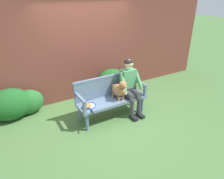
{
  "coord_description": "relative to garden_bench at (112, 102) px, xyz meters",
  "views": [
    {
      "loc": [
        -2.09,
        -3.61,
        2.74
      ],
      "look_at": [
        0.0,
        0.0,
        0.71
      ],
      "focal_mm": 33.02,
      "sensor_mm": 36.0,
      "label": 1
    }
  ],
  "objects": [
    {
      "name": "garden_bench",
      "position": [
        0.0,
        0.0,
        0.0
      ],
      "size": [
        1.63,
        0.53,
        0.46
      ],
      "color": "slate",
      "rests_on": "ground"
    },
    {
      "name": "hedge_bush_mid_right",
      "position": [
        1.11,
        1.1,
        -0.1
      ],
      "size": [
        0.88,
        0.56,
        0.59
      ],
      "primitive_type": "ellipsoid",
      "color": "#1E5B23",
      "rests_on": "ground"
    },
    {
      "name": "hedge_bush_mid_left",
      "position": [
        -1.67,
        1.14,
        -0.09
      ],
      "size": [
        0.72,
        0.48,
        0.61
      ],
      "primitive_type": "ellipsoid",
      "color": "#286B2D",
      "rests_on": "ground"
    },
    {
      "name": "brick_garden_fence",
      "position": [
        0.0,
        1.46,
        0.89
      ],
      "size": [
        8.0,
        0.3,
        2.57
      ],
      "primitive_type": "cube",
      "color": "brown",
      "rests_on": "ground"
    },
    {
      "name": "tennis_racket",
      "position": [
        -0.58,
        -0.04,
        0.07
      ],
      "size": [
        0.34,
        0.58,
        0.03
      ],
      "color": "blue",
      "rests_on": "garden_bench"
    },
    {
      "name": "hedge_bush_far_right",
      "position": [
        0.61,
        1.1,
        -0.04
      ],
      "size": [
        0.88,
        0.57,
        0.73
      ],
      "primitive_type": "ellipsoid",
      "color": "#1E5B23",
      "rests_on": "ground"
    },
    {
      "name": "dog_on_bench",
      "position": [
        0.16,
        -0.07,
        0.3
      ],
      "size": [
        0.27,
        0.49,
        0.49
      ],
      "color": "#AD7042",
      "rests_on": "garden_bench"
    },
    {
      "name": "baseball_glove",
      "position": [
        -0.65,
        -0.05,
        0.11
      ],
      "size": [
        0.28,
        0.26,
        0.09
      ],
      "primitive_type": "ellipsoid",
      "rotation": [
        0.0,
        0.0,
        0.52
      ],
      "color": "#9E6B2D",
      "rests_on": "garden_bench"
    },
    {
      "name": "person_seated",
      "position": [
        0.47,
        -0.02,
        0.33
      ],
      "size": [
        0.56,
        0.66,
        1.33
      ],
      "color": "black",
      "rests_on": "ground"
    },
    {
      "name": "ground_plane",
      "position": [
        0.0,
        0.0,
        -0.4
      ],
      "size": [
        40.0,
        40.0,
        0.0
      ],
      "primitive_type": "plane",
      "color": "#4C753D"
    },
    {
      "name": "hedge_bush_far_left",
      "position": [
        -2.06,
        1.08,
        -0.02
      ],
      "size": [
        0.97,
        0.66,
        0.75
      ],
      "primitive_type": "ellipsoid",
      "color": "#1E5B23",
      "rests_on": "ground"
    },
    {
      "name": "bench_backrest",
      "position": [
        0.0,
        0.23,
        0.31
      ],
      "size": [
        1.67,
        0.06,
        0.5
      ],
      "color": "slate",
      "rests_on": "garden_bench"
    },
    {
      "name": "bench_armrest_left_end",
      "position": [
        -0.77,
        -0.09,
        0.26
      ],
      "size": [
        0.06,
        0.53,
        0.28
      ],
      "color": "slate",
      "rests_on": "garden_bench"
    },
    {
      "name": "bench_armrest_right_end",
      "position": [
        0.77,
        -0.09,
        0.26
      ],
      "size": [
        0.06,
        0.53,
        0.28
      ],
      "color": "slate",
      "rests_on": "garden_bench"
    }
  ]
}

